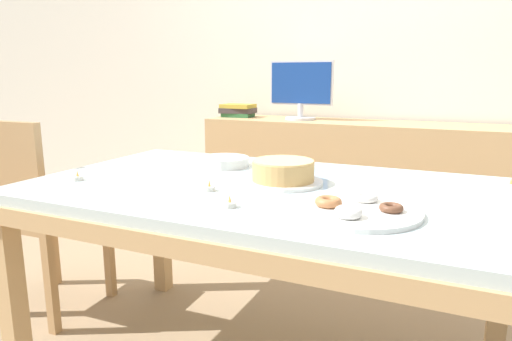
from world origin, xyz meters
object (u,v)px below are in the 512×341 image
book_stack (238,110)px  plate_stack (224,162)px  tealight_right_edge (230,204)px  tealight_near_cakes (78,178)px  cake_chocolate_round (283,173)px  pastry_platter (355,209)px  tealight_left_edge (511,185)px  tealight_near_front (209,188)px  chair (34,209)px  computer_monitor (301,90)px

book_stack → plate_stack: (0.53, -1.19, -0.12)m
tealight_right_edge → tealight_near_cakes: 0.67m
book_stack → cake_chocolate_round: book_stack is taller
tealight_right_edge → cake_chocolate_round: bearing=84.6°
pastry_platter → tealight_right_edge: pastry_platter is taller
book_stack → tealight_left_edge: size_ratio=6.40×
plate_stack → tealight_right_edge: plate_stack is taller
tealight_right_edge → tealight_left_edge: size_ratio=1.00×
tealight_near_front → tealight_right_edge: bearing=-43.5°
chair → pastry_platter: 1.56m
pastry_platter → tealight_right_edge: 0.36m
chair → tealight_near_cakes: 0.60m
computer_monitor → cake_chocolate_round: 1.46m
pastry_platter → tealight_near_cakes: 1.02m
tealight_near_front → tealight_left_edge: same height
computer_monitor → plate_stack: size_ratio=2.02×
cake_chocolate_round → plate_stack: size_ratio=1.35×
plate_stack → cake_chocolate_round: bearing=-29.2°
tealight_near_cakes → tealight_left_edge: size_ratio=1.00×
plate_stack → tealight_near_front: (0.16, -0.39, -0.01)m
chair → tealight_near_front: chair is taller
pastry_platter → plate_stack: pastry_platter is taller
cake_chocolate_round → tealight_left_edge: (0.73, 0.25, -0.03)m
tealight_near_cakes → cake_chocolate_round: bearing=20.7°
book_stack → pastry_platter: 2.02m
plate_stack → tealight_near_cakes: (-0.36, -0.46, -0.01)m
chair → tealight_right_edge: chair is taller
cake_chocolate_round → tealight_near_cakes: size_ratio=7.09×
chair → computer_monitor: (0.80, 1.43, 0.51)m
pastry_platter → tealight_near_front: size_ratio=9.01×
computer_monitor → tealight_left_edge: (1.14, -1.12, -0.27)m
book_stack → tealight_right_edge: 1.92m
computer_monitor → book_stack: size_ratio=1.66×
pastry_platter → plate_stack: size_ratio=1.72×
computer_monitor → pastry_platter: bearing=-66.0°
tealight_right_edge → tealight_near_front: same height
computer_monitor → tealight_right_edge: computer_monitor is taller
plate_stack → tealight_left_edge: (1.07, 0.06, -0.01)m
computer_monitor → book_stack: computer_monitor is taller
chair → plate_stack: chair is taller
plate_stack → tealight_left_edge: 1.07m
tealight_near_cakes → tealight_near_front: (0.52, 0.07, 0.00)m
cake_chocolate_round → computer_monitor: bearing=106.6°
chair → pastry_platter: size_ratio=2.61×
chair → tealight_right_edge: size_ratio=23.50×
computer_monitor → book_stack: (-0.46, 0.00, -0.14)m
book_stack → tealight_near_cakes: 1.66m
tealight_right_edge → plate_stack: bearing=119.9°
tealight_right_edge → tealight_near_front: size_ratio=1.00×
chair → tealight_near_front: size_ratio=23.50×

